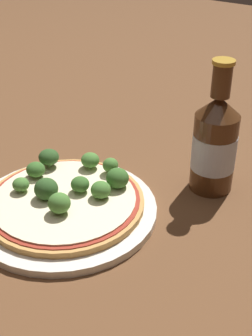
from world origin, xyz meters
name	(u,v)px	position (x,y,z in m)	size (l,w,h in m)	color
ground_plane	(49,212)	(0.00, 0.00, 0.00)	(3.00, 3.00, 0.00)	brown
plate	(65,210)	(0.01, -0.02, 0.01)	(0.28, 0.28, 0.01)	silver
pizza	(65,201)	(0.01, -0.02, 0.02)	(0.24, 0.24, 0.01)	tan
broccoli_floret_0	(101,190)	(0.05, -0.07, 0.04)	(0.03, 0.03, 0.03)	#7A9E5B
broccoli_floret_1	(117,178)	(0.08, -0.07, 0.04)	(0.04, 0.04, 0.03)	#7A9E5B
broccoli_floret_2	(80,184)	(0.04, -0.03, 0.04)	(0.03, 0.03, 0.02)	#7A9E5B
broccoli_floret_3	(59,203)	(-0.02, -0.04, 0.04)	(0.03, 0.03, 0.03)	#7A9E5B
broccoli_floret_4	(21,184)	(-0.01, 0.04, 0.04)	(0.03, 0.03, 0.02)	#7A9E5B
broccoli_floret_5	(36,170)	(0.03, 0.05, 0.04)	(0.03, 0.03, 0.02)	#7A9E5B
broccoli_floret_6	(49,157)	(0.07, 0.06, 0.04)	(0.03, 0.03, 0.03)	#7A9E5B
broccoli_floret_7	(110,165)	(0.11, -0.04, 0.04)	(0.03, 0.03, 0.03)	#7A9E5B
broccoli_floret_8	(45,189)	(0.00, 0.00, 0.04)	(0.04, 0.04, 0.03)	#7A9E5B
broccoli_floret_9	(90,160)	(0.10, 0.00, 0.04)	(0.03, 0.03, 0.03)	#7A9E5B
beer_bottle	(215,143)	(0.20, -0.17, 0.08)	(0.07, 0.07, 0.21)	#472814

